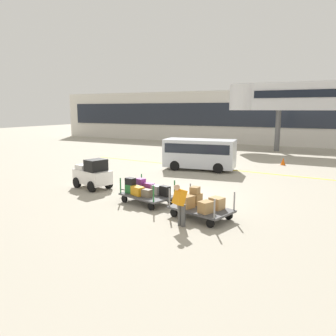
# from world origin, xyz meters

# --- Properties ---
(ground_plane) EXTENTS (120.00, 120.00, 0.00)m
(ground_plane) POSITION_xyz_m (0.00, 0.00, 0.00)
(ground_plane) COLOR #A8A08E
(apron_lead_line) EXTENTS (21.80, 1.63, 0.01)m
(apron_lead_line) POSITION_xyz_m (-0.90, 7.87, 0.00)
(apron_lead_line) COLOR yellow
(apron_lead_line) RESTS_ON ground_plane
(terminal_building) EXTENTS (61.09, 2.51, 6.35)m
(terminal_building) POSITION_xyz_m (0.00, 25.97, 3.18)
(terminal_building) COLOR beige
(terminal_building) RESTS_ON ground_plane
(jet_bridge) EXTENTS (14.76, 3.00, 6.63)m
(jet_bridge) POSITION_xyz_m (2.99, 19.99, 5.27)
(jet_bridge) COLOR silver
(jet_bridge) RESTS_ON ground_plane
(baggage_tug) EXTENTS (2.32, 1.70, 1.58)m
(baggage_tug) POSITION_xyz_m (-4.87, -0.69, 0.75)
(baggage_tug) COLOR white
(baggage_tug) RESTS_ON ground_plane
(baggage_cart_lead) EXTENTS (3.08, 1.97, 1.10)m
(baggage_cart_lead) POSITION_xyz_m (-0.96, -1.77, 0.52)
(baggage_cart_lead) COLOR #4C4C4F
(baggage_cart_lead) RESTS_ON ground_plane
(baggage_cart_middle) EXTENTS (3.08, 1.97, 1.11)m
(baggage_cart_middle) POSITION_xyz_m (1.98, -2.59, 0.52)
(baggage_cart_middle) COLOR #4C4C4F
(baggage_cart_middle) RESTS_ON ground_plane
(baggage_handler) EXTENTS (0.55, 0.56, 1.56)m
(baggage_handler) POSITION_xyz_m (1.69, -3.79, 0.87)
(baggage_handler) COLOR #4C4C4C
(baggage_handler) RESTS_ON ground_plane
(shuttle_van) EXTENTS (5.02, 2.55, 2.10)m
(shuttle_van) POSITION_xyz_m (-1.90, 6.97, 1.23)
(shuttle_van) COLOR silver
(shuttle_van) RESTS_ON ground_plane
(safety_cone_near) EXTENTS (0.36, 0.36, 0.55)m
(safety_cone_near) POSITION_xyz_m (2.98, 11.66, 0.28)
(safety_cone_near) COLOR #EA590F
(safety_cone_near) RESTS_ON ground_plane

